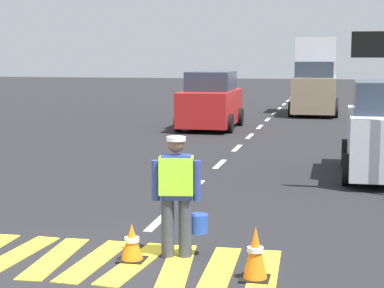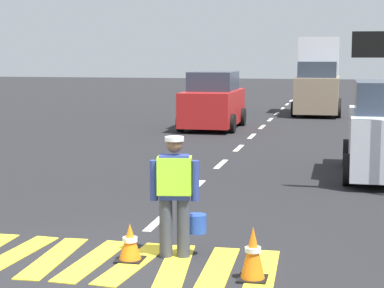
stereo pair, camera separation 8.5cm
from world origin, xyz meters
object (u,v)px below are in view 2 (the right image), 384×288
at_px(traffic_cone_far, 253,254).
at_px(car_oncoming_second, 213,102).
at_px(road_worker, 176,191).
at_px(traffic_cone_near, 130,243).
at_px(delivery_truck, 318,79).

bearing_deg(traffic_cone_far, car_oncoming_second, 102.37).
relative_size(road_worker, traffic_cone_near, 3.25).
bearing_deg(traffic_cone_far, traffic_cone_near, 166.34).
relative_size(traffic_cone_near, traffic_cone_far, 0.76).
bearing_deg(delivery_truck, road_worker, -92.68).
bearing_deg(delivery_truck, traffic_cone_far, -89.84).
bearing_deg(delivery_truck, traffic_cone_near, -94.04).
xyz_separation_m(traffic_cone_near, delivery_truck, (1.64, 23.31, 1.36)).
relative_size(traffic_cone_far, car_oncoming_second, 0.16).
distance_m(road_worker, traffic_cone_near, 0.93).
height_order(traffic_cone_far, car_oncoming_second, car_oncoming_second).
bearing_deg(traffic_cone_near, traffic_cone_far, -13.66).
bearing_deg(car_oncoming_second, delivery_truck, 62.67).
bearing_deg(car_oncoming_second, traffic_cone_near, -83.16).
bearing_deg(traffic_cone_far, delivery_truck, 90.16).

